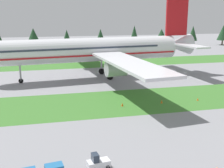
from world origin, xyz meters
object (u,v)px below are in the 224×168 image
(taxiway_marker_0, at_px, (162,102))
(taxiway_marker_1, at_px, (198,99))
(taxiway_marker_2, at_px, (122,104))
(airliner, at_px, (97,49))
(baggage_tug, at_px, (98,163))

(taxiway_marker_0, distance_m, taxiway_marker_1, 7.95)
(taxiway_marker_1, bearing_deg, taxiway_marker_2, -179.73)
(taxiway_marker_0, height_order, taxiway_marker_2, taxiway_marker_2)
(airliner, height_order, taxiway_marker_1, airliner)
(airliner, bearing_deg, taxiway_marker_2, 174.23)
(baggage_tug, height_order, taxiway_marker_2, baggage_tug)
(airliner, distance_m, taxiway_marker_1, 31.58)
(airliner, bearing_deg, baggage_tug, 163.71)
(taxiway_marker_0, xyz_separation_m, taxiway_marker_2, (-8.16, -0.07, 0.01))
(baggage_tug, relative_size, taxiway_marker_1, 5.38)
(taxiway_marker_1, height_order, taxiway_marker_2, taxiway_marker_2)
(baggage_tug, distance_m, taxiway_marker_2, 23.45)
(taxiway_marker_0, height_order, taxiway_marker_1, taxiway_marker_0)
(airliner, xyz_separation_m, taxiway_marker_0, (8.25, -26.04, -7.49))
(taxiway_marker_2, bearing_deg, taxiway_marker_1, 0.27)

